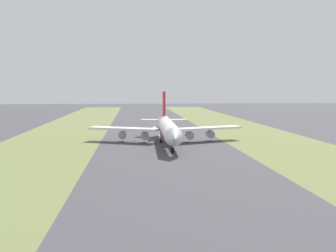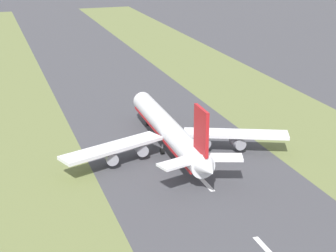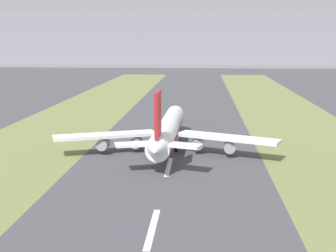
# 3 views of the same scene
# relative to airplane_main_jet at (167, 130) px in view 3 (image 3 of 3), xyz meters

# --- Properties ---
(ground_plane) EXTENTS (800.00, 800.00, 0.00)m
(ground_plane) POSITION_rel_airplane_main_jet_xyz_m (1.69, -0.51, -6.02)
(ground_plane) COLOR #424247
(grass_median_west) EXTENTS (40.00, 600.00, 0.01)m
(grass_median_west) POSITION_rel_airplane_main_jet_xyz_m (-43.31, -0.51, -6.02)
(grass_median_west) COLOR olive
(grass_median_west) RESTS_ON ground
(grass_median_east) EXTENTS (40.00, 600.00, 0.01)m
(grass_median_east) POSITION_rel_airplane_main_jet_xyz_m (46.69, -0.51, -6.02)
(grass_median_east) COLOR olive
(grass_median_east) RESTS_ON ground
(centreline_dash_near) EXTENTS (1.20, 18.00, 0.01)m
(centreline_dash_near) POSITION_rel_airplane_main_jet_xyz_m (1.69, -58.10, -6.01)
(centreline_dash_near) COLOR silver
(centreline_dash_near) RESTS_ON ground
(centreline_dash_mid) EXTENTS (1.20, 18.00, 0.01)m
(centreline_dash_mid) POSITION_rel_airplane_main_jet_xyz_m (1.69, -18.10, -6.01)
(centreline_dash_mid) COLOR silver
(centreline_dash_mid) RESTS_ON ground
(centreline_dash_far) EXTENTS (1.20, 18.00, 0.01)m
(centreline_dash_far) POSITION_rel_airplane_main_jet_xyz_m (1.69, 21.90, -6.01)
(centreline_dash_far) COLOR silver
(centreline_dash_far) RESTS_ON ground
(airplane_main_jet) EXTENTS (64.12, 67.10, 20.20)m
(airplane_main_jet) POSITION_rel_airplane_main_jet_xyz_m (0.00, 0.00, 0.00)
(airplane_main_jet) COLOR white
(airplane_main_jet) RESTS_ON ground
(mountain_ridge) EXTENTS (800.00, 120.00, 67.44)m
(mountain_ridge) POSITION_rel_airplane_main_jet_xyz_m (1.69, 519.49, 27.70)
(mountain_ridge) COLOR gray
(mountain_ridge) RESTS_ON ground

